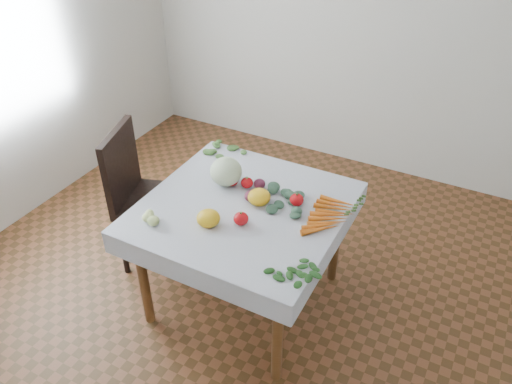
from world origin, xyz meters
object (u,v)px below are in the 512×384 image
chair (141,190)px  cabbage (226,171)px  table (244,220)px  heirloom_back (259,197)px  carrot_bunch (330,215)px

chair → cabbage: bearing=9.8°
table → chair: (-0.81, 0.05, -0.08)m
heirloom_back → carrot_bunch: 0.42m
cabbage → heirloom_back: cabbage is taller
cabbage → heirloom_back: 0.29m
table → chair: bearing=176.6°
table → cabbage: size_ratio=5.17×
cabbage → chair: bearing=-170.2°
cabbage → heirloom_back: size_ratio=1.46×
table → heirloom_back: 0.18m
cabbage → carrot_bunch: size_ratio=0.49×
chair → heirloom_back: chair is taller
table → cabbage: bearing=143.1°
chair → table: bearing=-3.4°
table → carrot_bunch: 0.51m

